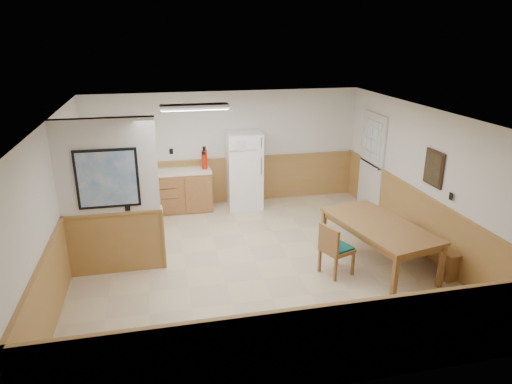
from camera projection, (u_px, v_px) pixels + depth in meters
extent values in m
plane|color=tan|center=(255.00, 262.00, 7.73)|extent=(6.00, 6.00, 0.00)
cube|color=white|center=(255.00, 115.00, 6.90)|extent=(6.00, 6.00, 0.02)
cube|color=silver|center=(226.00, 148.00, 10.08)|extent=(6.00, 0.02, 2.50)
cube|color=silver|center=(423.00, 180.00, 7.93)|extent=(0.02, 6.00, 2.50)
cube|color=silver|center=(56.00, 207.00, 6.71)|extent=(0.02, 6.00, 2.50)
cube|color=#AA7644|center=(227.00, 181.00, 10.31)|extent=(6.00, 0.04, 1.00)
cube|color=#AA7644|center=(417.00, 220.00, 8.17)|extent=(0.04, 6.00, 1.00)
cube|color=#AA7644|center=(65.00, 252.00, 6.96)|extent=(0.04, 6.00, 1.00)
cube|color=silver|center=(107.00, 167.00, 6.88)|extent=(1.50, 0.15, 1.50)
cube|color=#AA7644|center=(115.00, 242.00, 7.29)|extent=(1.50, 0.17, 1.00)
cube|color=black|center=(107.00, 179.00, 6.84)|extent=(0.92, 0.03, 0.92)
cube|color=silver|center=(107.00, 179.00, 6.83)|extent=(0.84, 0.01, 0.84)
cube|color=#9B6337|center=(179.00, 191.00, 9.83)|extent=(1.40, 0.60, 0.86)
cube|color=#9B6337|center=(108.00, 196.00, 9.54)|extent=(0.06, 0.60, 0.86)
cube|color=#9B6337|center=(144.00, 194.00, 9.69)|extent=(0.06, 0.60, 0.86)
cube|color=beige|center=(159.00, 173.00, 9.60)|extent=(2.20, 0.60, 0.04)
cube|color=beige|center=(158.00, 166.00, 9.86)|extent=(2.20, 0.02, 0.10)
cube|color=silver|center=(372.00, 163.00, 9.75)|extent=(0.05, 1.02, 2.15)
cube|color=silver|center=(371.00, 163.00, 9.75)|extent=(0.04, 0.90, 2.05)
cube|color=silver|center=(372.00, 139.00, 9.57)|extent=(0.02, 0.76, 0.80)
cube|color=silver|center=(127.00, 140.00, 9.54)|extent=(0.80, 0.03, 1.00)
cube|color=white|center=(127.00, 140.00, 9.52)|extent=(0.70, 0.01, 0.90)
cube|color=black|center=(434.00, 168.00, 7.55)|extent=(0.03, 0.50, 0.60)
cube|color=black|center=(433.00, 168.00, 7.54)|extent=(0.01, 0.42, 0.52)
cube|color=silver|center=(194.00, 107.00, 7.95)|extent=(1.20, 0.30, 0.08)
cube|color=white|center=(195.00, 109.00, 7.97)|extent=(1.15, 0.25, 0.01)
cube|color=white|center=(244.00, 170.00, 9.95)|extent=(0.77, 0.73, 1.67)
cube|color=silver|center=(261.00, 142.00, 9.45)|extent=(0.03, 0.02, 0.22)
cube|color=silver|center=(261.00, 166.00, 9.62)|extent=(0.03, 0.02, 0.39)
cube|color=brown|center=(379.00, 225.00, 7.38)|extent=(1.40, 2.17, 0.05)
cube|color=brown|center=(379.00, 229.00, 7.41)|extent=(1.28, 2.06, 0.10)
cube|color=brown|center=(395.00, 278.00, 6.52)|extent=(0.08, 0.08, 0.70)
cube|color=brown|center=(324.00, 229.00, 8.15)|extent=(0.08, 0.08, 0.70)
cube|color=brown|center=(441.00, 266.00, 6.87)|extent=(0.08, 0.08, 0.70)
cube|color=brown|center=(364.00, 221.00, 8.49)|extent=(0.08, 0.08, 0.70)
cube|color=brown|center=(426.00, 238.00, 7.61)|extent=(0.54, 1.52, 0.05)
cube|color=brown|center=(450.00, 270.00, 7.04)|extent=(0.31, 0.10, 0.40)
cube|color=brown|center=(404.00, 234.00, 8.32)|extent=(0.31, 0.10, 0.40)
cube|color=brown|center=(337.00, 249.00, 7.23)|extent=(0.56, 0.56, 0.06)
cube|color=#11554D|center=(337.00, 247.00, 7.22)|extent=(0.51, 0.51, 0.03)
cube|color=brown|center=(329.00, 239.00, 7.06)|extent=(0.20, 0.42, 0.40)
cube|color=#11554D|center=(320.00, 242.00, 6.97)|extent=(0.15, 0.36, 0.34)
cube|color=brown|center=(335.00, 270.00, 7.07)|extent=(0.05, 0.05, 0.39)
cube|color=brown|center=(320.00, 260.00, 7.36)|extent=(0.05, 0.05, 0.39)
cube|color=brown|center=(353.00, 264.00, 7.26)|extent=(0.05, 0.05, 0.39)
cube|color=brown|center=(337.00, 255.00, 7.55)|extent=(0.05, 0.05, 0.39)
cylinder|color=red|center=(204.00, 160.00, 9.74)|extent=(0.16, 0.16, 0.40)
cylinder|color=black|center=(204.00, 149.00, 9.66)|extent=(0.07, 0.07, 0.09)
cylinder|color=green|center=(123.00, 168.00, 9.42)|extent=(0.09, 0.09, 0.25)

